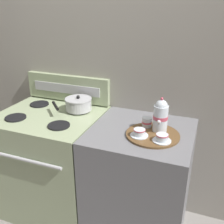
{
  "coord_description": "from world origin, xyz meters",
  "views": [
    {
      "loc": [
        0.79,
        -1.58,
        1.71
      ],
      "look_at": [
        0.16,
        0.05,
        0.97
      ],
      "focal_mm": 42.0,
      "sensor_mm": 36.0,
      "label": 1
    }
  ],
  "objects": [
    {
      "name": "teacup_right",
      "position": [
        0.56,
        -0.13,
        0.93
      ],
      "size": [
        0.12,
        0.12,
        0.05
      ],
      "color": "silver",
      "rests_on": "serving_tray"
    },
    {
      "name": "side_counter",
      "position": [
        0.4,
        0.0,
        0.45
      ],
      "size": [
        0.7,
        0.67,
        0.89
      ],
      "color": "slate",
      "rests_on": "ground"
    },
    {
      "name": "control_panel",
      "position": [
        -0.36,
        0.31,
        1.02
      ],
      "size": [
        0.77,
        0.05,
        0.22
      ],
      "color": "#9EAD84",
      "rests_on": "stove"
    },
    {
      "name": "stove",
      "position": [
        -0.36,
        -0.0,
        0.45
      ],
      "size": [
        0.79,
        0.7,
        0.91
      ],
      "color": "#9EAD84",
      "rests_on": "ground"
    },
    {
      "name": "serving_tray",
      "position": [
        0.49,
        -0.05,
        0.9
      ],
      "size": [
        0.35,
        0.35,
        0.01
      ],
      "color": "brown",
      "rests_on": "side_counter"
    },
    {
      "name": "creamer_jug",
      "position": [
        0.42,
        0.04,
        0.94
      ],
      "size": [
        0.07,
        0.07,
        0.07
      ],
      "color": "silver",
      "rests_on": "serving_tray"
    },
    {
      "name": "teapot",
      "position": [
        0.52,
        0.01,
        1.02
      ],
      "size": [
        0.1,
        0.16,
        0.24
      ],
      "color": "silver",
      "rests_on": "serving_tray"
    },
    {
      "name": "saucepan",
      "position": [
        -0.17,
        0.15,
        0.95
      ],
      "size": [
        0.3,
        0.3,
        0.12
      ],
      "color": "#B7B7BC",
      "rests_on": "stove"
    },
    {
      "name": "teacup_left",
      "position": [
        0.41,
        -0.11,
        0.93
      ],
      "size": [
        0.12,
        0.12,
        0.05
      ],
      "color": "silver",
      "rests_on": "serving_tray"
    },
    {
      "name": "wall_back",
      "position": [
        0.0,
        0.36,
        1.1
      ],
      "size": [
        6.0,
        0.05,
        2.2
      ],
      "color": "#9E998E",
      "rests_on": "ground"
    },
    {
      "name": "ground_plane",
      "position": [
        0.0,
        0.0,
        0.0
      ],
      "size": [
        6.0,
        6.0,
        0.0
      ],
      "primitive_type": "plane",
      "color": "gray"
    }
  ]
}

